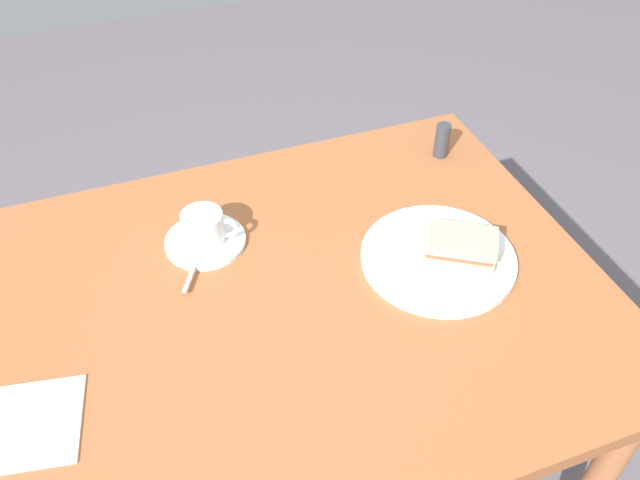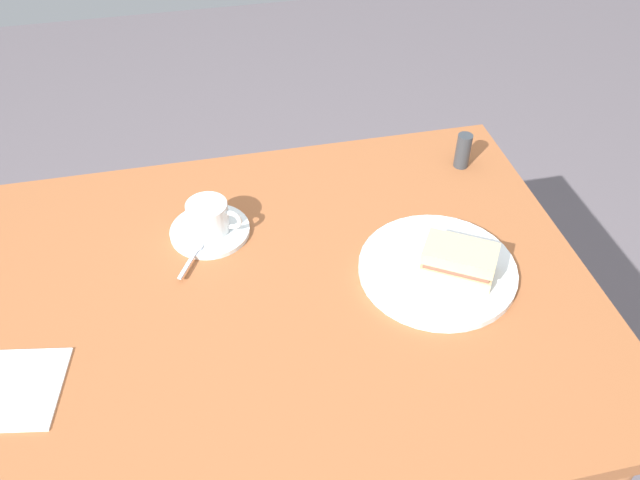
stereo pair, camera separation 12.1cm
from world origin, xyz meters
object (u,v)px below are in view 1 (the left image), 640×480
Objects in this scene: coffee_saucer at (205,241)px; spoon at (194,266)px; napkin at (29,425)px; salt_shaker at (442,140)px; dining_table at (271,335)px; sandwich_front at (460,247)px; coffee_cup at (204,226)px; sandwich_plate at (438,258)px.

coffee_saucer is 0.07m from spoon.
salt_shaker is at bearing -155.84° from napkin.
dining_table is at bearing 131.15° from spoon.
coffee_saucer reaches higher than napkin.
salt_shaker reaches higher than napkin.
coffee_saucer is 0.57m from salt_shaker.
napkin is (0.75, 0.08, -0.04)m from sandwich_front.
dining_table is 0.19m from spoon.
sandwich_front is 0.48m from coffee_saucer.
sandwich_front is at bearing 174.97° from dining_table.
salt_shaker is at bearing -164.13° from spoon.
salt_shaker reaches higher than coffee_saucer.
salt_shaker is at bearing -169.49° from coffee_cup.
napkin is at bearing 24.16° from salt_shaker.
spoon is (0.03, 0.07, 0.01)m from coffee_saucer.
napkin is at bearing 6.05° from sandwich_front.
sandwich_front reaches higher than napkin.
salt_shaker reaches higher than coffee_cup.
sandwich_plate is at bearing 178.18° from dining_table.
coffee_saucer is at bearing -23.53° from coffee_cup.
sandwich_front reaches higher than sandwich_plate.
salt_shaker is (-0.56, -0.10, 0.03)m from coffee_saucer.
coffee_saucer is (0.39, -0.20, -0.00)m from sandwich_plate.
coffee_saucer is at bearing 10.41° from salt_shaker.
coffee_saucer reaches higher than dining_table.
salt_shaker is (-0.55, -0.10, -0.00)m from coffee_cup.
salt_shaker is (-0.16, -0.30, 0.03)m from sandwich_plate.
dining_table is at bearing 110.18° from coffee_cup.
coffee_cup is 0.56m from salt_shaker.
sandwich_plate is at bearing 153.62° from coffee_cup.
sandwich_front is (-0.35, 0.03, 0.13)m from dining_table.
spoon is (0.04, 0.07, -0.03)m from coffee_cup.
sandwich_plate is 0.34m from salt_shaker.
coffee_cup is (-0.00, 0.00, 0.04)m from coffee_saucer.
salt_shaker is (-0.59, -0.17, 0.03)m from spoon.
salt_shaker reaches higher than spoon.
coffee_cup is 0.08m from spoon.
salt_shaker is (-0.13, -0.32, -0.00)m from sandwich_front.
coffee_cup is at bearing -26.38° from sandwich_plate.
napkin is (0.73, 0.10, -0.01)m from sandwich_plate.
spoon is (0.10, -0.12, 0.10)m from dining_table.
coffee_cup is at bearing -138.47° from napkin.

